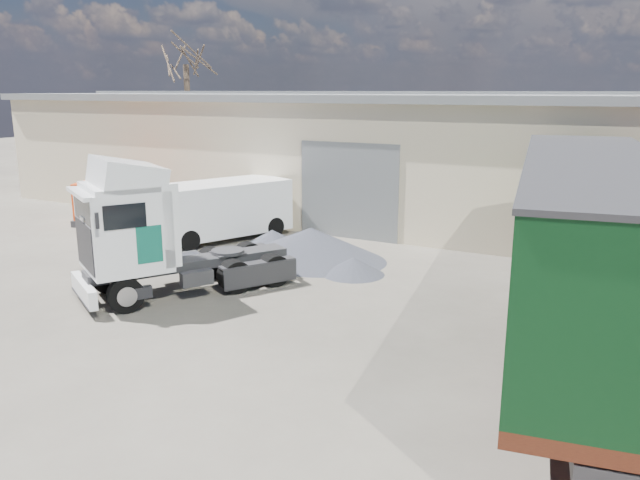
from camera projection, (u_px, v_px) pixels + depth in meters
The scene contains 8 objects.
ground at pixel (235, 336), 14.24m from camera, with size 120.00×120.00×0.00m, color #2A2822.
warehouse at pixel (329, 150), 30.07m from camera, with size 30.60×12.60×5.42m.
bare_tree at pixel (185, 49), 37.83m from camera, with size 4.00×4.00×9.60m.
tractor_unit at pixel (153, 238), 16.66m from camera, with size 4.68×5.93×3.84m.
box_trailer at pixel (588, 236), 12.79m from camera, with size 4.67×12.84×4.18m.
panel_van at pixel (215, 210), 23.21m from camera, with size 3.98×5.64×2.14m.
orange_skip at pixel (112, 206), 26.02m from camera, with size 3.29×2.75×1.76m.
gravel_heap at pixel (309, 244), 20.67m from camera, with size 6.27×5.49×1.07m.
Camera 1 is at (8.07, -10.79, 5.47)m, focal length 35.00 mm.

